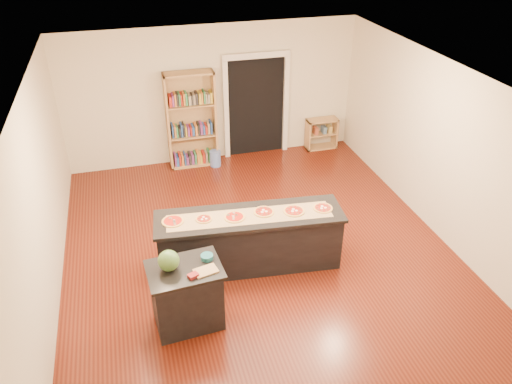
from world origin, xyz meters
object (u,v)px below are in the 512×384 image
object	(u,v)px
kitchen_island	(250,240)
low_shelf	(321,134)
waste_bin	(215,158)
watermelon	(169,261)
side_counter	(187,296)
bookshelf	(191,120)

from	to	relation	value
kitchen_island	low_shelf	xyz separation A→B (m)	(2.58, 3.56, -0.11)
waste_bin	watermelon	xyz separation A→B (m)	(-1.40, -4.25, 0.88)
side_counter	watermelon	size ratio (longest dim) A/B	3.45
bookshelf	watermelon	bearing A→B (deg)	-102.48
low_shelf	kitchen_island	bearing A→B (deg)	-125.98
bookshelf	waste_bin	distance (m)	0.94
kitchen_island	bookshelf	size ratio (longest dim) A/B	1.39
kitchen_island	low_shelf	size ratio (longest dim) A/B	4.01
side_counter	bookshelf	distance (m)	4.58
waste_bin	low_shelf	bearing A→B (deg)	5.19
side_counter	low_shelf	xyz separation A→B (m)	(3.67, 4.51, -0.12)
side_counter	low_shelf	distance (m)	5.81
watermelon	low_shelf	bearing A→B (deg)	49.30
low_shelf	waste_bin	world-z (taller)	low_shelf
low_shelf	bookshelf	bearing A→B (deg)	-179.43
bookshelf	waste_bin	bearing A→B (deg)	-24.91
kitchen_island	waste_bin	distance (m)	3.35
side_counter	watermelon	world-z (taller)	watermelon
kitchen_island	side_counter	size ratio (longest dim) A/B	2.98
kitchen_island	watermelon	xyz separation A→B (m)	(-1.26, -0.91, 0.59)
side_counter	low_shelf	world-z (taller)	side_counter
side_counter	waste_bin	size ratio (longest dim) A/B	2.75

